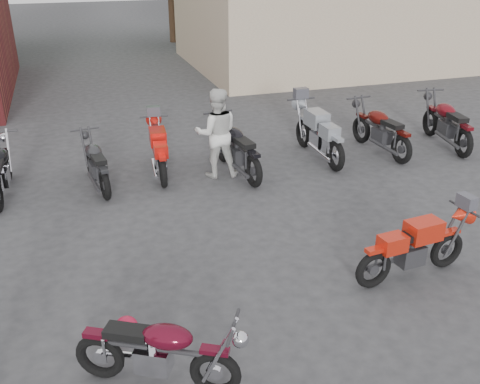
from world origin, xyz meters
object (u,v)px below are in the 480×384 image
object	(u,v)px
row_bike_5	(236,145)
row_bike_7	(380,127)
helmet	(126,327)
row_bike_4	(159,148)
sportbike	(415,244)
row_bike_6	(319,131)
row_bike_3	(96,161)
row_bike_8	(447,120)
row_bike_2	(0,167)
vintage_motorcycle	(159,348)
person_light	(217,133)

from	to	relation	value
row_bike_5	row_bike_7	bearing A→B (deg)	-94.51
helmet	row_bike_4	size ratio (longest dim) A/B	0.15
sportbike	row_bike_6	xyz separation A→B (m)	(0.78, 4.74, 0.10)
row_bike_4	row_bike_3	bearing A→B (deg)	106.69
row_bike_7	row_bike_8	xyz separation A→B (m)	(1.72, -0.09, 0.03)
sportbike	row_bike_6	bearing A→B (deg)	75.07
row_bike_3	helmet	bearing A→B (deg)	171.73
helmet	row_bike_2	world-z (taller)	row_bike_2
sportbike	row_bike_8	distance (m)	6.04
row_bike_5	row_bike_8	world-z (taller)	row_bike_8
row_bike_4	row_bike_8	world-z (taller)	row_bike_8
row_bike_2	row_bike_3	distance (m)	1.74
row_bike_7	sportbike	bearing A→B (deg)	148.69
vintage_motorcycle	row_bike_8	bearing A→B (deg)	64.37
row_bike_4	helmet	bearing A→B (deg)	169.96
row_bike_6	row_bike_7	xyz separation A→B (m)	(1.49, -0.11, -0.03)
vintage_motorcycle	row_bike_7	size ratio (longest dim) A/B	0.86
sportbike	row_bike_4	size ratio (longest dim) A/B	0.94
vintage_motorcycle	row_bike_7	world-z (taller)	row_bike_7
helmet	row_bike_3	xyz separation A→B (m)	(0.03, 4.70, 0.40)
sportbike	row_bike_8	world-z (taller)	row_bike_8
sportbike	helmet	world-z (taller)	sportbike
row_bike_4	row_bike_8	xyz separation A→B (m)	(6.73, -0.40, 0.07)
row_bike_3	row_bike_4	size ratio (longest dim) A/B	0.95
row_bike_2	row_bike_7	world-z (taller)	row_bike_7
person_light	row_bike_8	size ratio (longest dim) A/B	0.85
person_light	row_bike_2	bearing A→B (deg)	5.42
row_bike_3	row_bike_6	distance (m)	4.80
person_light	row_bike_4	world-z (taller)	person_light
row_bike_4	row_bike_8	distance (m)	6.74
row_bike_4	row_bike_5	distance (m)	1.59
sportbike	row_bike_3	world-z (taller)	row_bike_3
row_bike_4	row_bike_7	bearing A→B (deg)	-88.61
vintage_motorcycle	helmet	xyz separation A→B (m)	(-0.25, 0.94, -0.38)
vintage_motorcycle	helmet	distance (m)	1.05
sportbike	row_bike_8	size ratio (longest dim) A/B	0.84
row_bike_3	row_bike_5	world-z (taller)	row_bike_5
helmet	row_bike_7	bearing A→B (deg)	36.39
row_bike_3	vintage_motorcycle	bearing A→B (deg)	174.31
row_bike_5	row_bike_6	distance (m)	2.01
helmet	row_bike_8	xyz separation A→B (m)	(8.05, 4.57, 0.49)
row_bike_2	sportbike	bearing A→B (deg)	-127.15
person_light	vintage_motorcycle	bearing A→B (deg)	78.26
row_bike_6	row_bike_5	bearing A→B (deg)	97.05
row_bike_5	row_bike_8	distance (m)	5.21
sportbike	row_bike_2	world-z (taller)	row_bike_2
sportbike	row_bike_3	bearing A→B (deg)	125.22
person_light	row_bike_4	distance (m)	1.25
row_bike_3	row_bike_5	distance (m)	2.82
helmet	row_bike_8	bearing A→B (deg)	29.60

